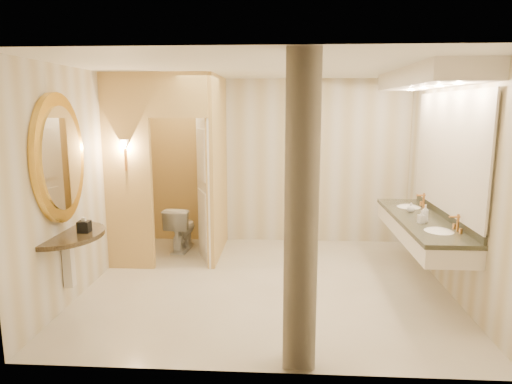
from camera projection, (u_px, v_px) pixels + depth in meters
The scene contains 16 objects.
floor at pixel (267, 284), 5.87m from camera, with size 4.50×4.50×0.00m, color beige.
ceiling at pixel (268, 68), 5.38m from camera, with size 4.50×4.50×0.00m, color white.
wall_back at pixel (271, 162), 7.59m from camera, with size 4.50×0.02×2.70m, color beige.
wall_front at pixel (258, 220), 3.66m from camera, with size 4.50×0.02×2.70m, color beige.
wall_left at pixel (89, 179), 5.76m from camera, with size 0.02×4.00×2.70m, color beige.
wall_right at pixel (453, 182), 5.49m from camera, with size 0.02×4.00×2.70m, color beige.
toilet_closet at pixel (193, 167), 6.64m from camera, with size 1.50×1.55×2.70m.
wall_sconce at pixel (125, 146), 6.09m from camera, with size 0.14×0.14×0.42m.
vanity at pixel (429, 158), 5.59m from camera, with size 0.75×2.54×2.09m.
console_shelf at pixel (61, 191), 4.95m from camera, with size 1.07×1.07×1.99m.
pillar at pixel (301, 214), 3.84m from camera, with size 0.28×0.28×2.70m, color silver.
tissue_box at pixel (84, 227), 5.05m from camera, with size 0.13×0.13×0.13m, color black.
toilet at pixel (181, 228), 7.24m from camera, with size 0.40×0.70×0.71m, color white.
soap_bottle_a at pixel (421, 217), 5.44m from camera, with size 0.07×0.07×0.15m, color beige.
soap_bottle_b at pixel (411, 208), 6.01m from camera, with size 0.10×0.10×0.13m, color silver.
soap_bottle_c at pixel (425, 214), 5.48m from camera, with size 0.08×0.08×0.21m, color #C6B28C.
Camera 1 is at (0.20, -5.56, 2.24)m, focal length 32.00 mm.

